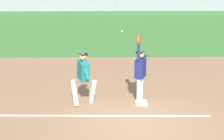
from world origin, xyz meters
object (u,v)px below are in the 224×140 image
object	(u,v)px
first_base	(141,103)
parked_car_white	(68,2)
fielder	(140,69)
baseball	(122,31)
runner	(83,75)
parked_car_green	(184,1)
parked_car_blue	(127,1)

from	to	relation	value
first_base	parked_car_white	xyz separation A→B (m)	(-5.31, 29.34, 0.63)
fielder	baseball	xyz separation A→B (m)	(-0.58, 0.40, 1.18)
runner	parked_car_white	xyz separation A→B (m)	(-3.44, 29.39, -0.32)
first_base	fielder	world-z (taller)	fielder
first_base	parked_car_green	bearing A→B (deg)	75.73
parked_car_white	parked_car_green	size ratio (longest dim) A/B	1.00
parked_car_white	parked_car_blue	distance (m)	6.51
first_base	runner	world-z (taller)	runner
parked_car_green	runner	bearing A→B (deg)	-100.95
parked_car_blue	runner	bearing A→B (deg)	-100.24
fielder	baseball	size ratio (longest dim) A/B	30.81
parked_car_white	parked_car_green	bearing A→B (deg)	-4.81
runner	baseball	xyz separation A→B (m)	(1.24, 0.64, 1.30)
fielder	baseball	bearing A→B (deg)	-10.55
first_base	parked_car_white	world-z (taller)	parked_car_white
first_base	runner	bearing A→B (deg)	-178.57
baseball	parked_car_green	world-z (taller)	baseball
runner	parked_car_blue	bearing A→B (deg)	59.59
parked_car_blue	parked_car_green	size ratio (longest dim) A/B	0.99
baseball	parked_car_blue	world-z (taller)	baseball
baseball	fielder	bearing A→B (deg)	-34.40
fielder	parked_car_green	bearing A→B (deg)	-80.59
first_base	baseball	bearing A→B (deg)	136.46
first_base	fielder	distance (m)	1.10
fielder	parked_car_blue	size ratio (longest dim) A/B	0.50
parked_car_white	parked_car_blue	world-z (taller)	same
fielder	parked_car_white	xyz separation A→B (m)	(-5.27, 29.15, -0.45)
fielder	runner	distance (m)	1.84
runner	parked_car_blue	size ratio (longest dim) A/B	0.38
runner	parked_car_white	size ratio (longest dim) A/B	0.38
fielder	baseball	world-z (taller)	baseball
parked_car_white	runner	bearing A→B (deg)	-89.50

